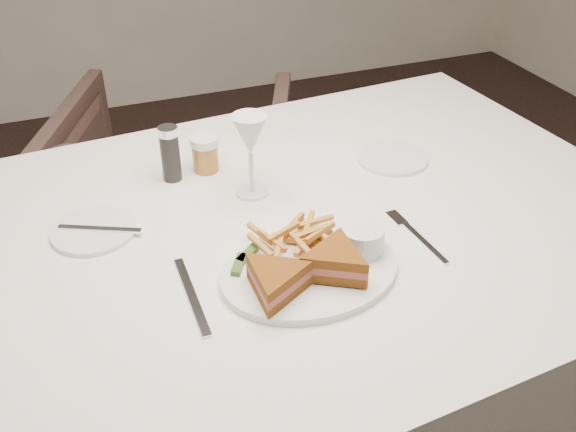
{
  "coord_description": "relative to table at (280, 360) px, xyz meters",
  "views": [
    {
      "loc": [
        -0.21,
        -0.84,
        1.46
      ],
      "look_at": [
        0.14,
        0.07,
        0.8
      ],
      "focal_mm": 40.0,
      "sensor_mm": 36.0,
      "label": 1
    }
  ],
  "objects": [
    {
      "name": "table",
      "position": [
        0.0,
        0.0,
        0.0
      ],
      "size": [
        1.6,
        1.13,
        0.75
      ],
      "primitive_type": "cube",
      "rotation": [
        0.0,
        0.0,
        0.08
      ],
      "color": "white",
      "rests_on": "ground"
    },
    {
      "name": "chair_far",
      "position": [
        -0.05,
        0.82,
        -0.01
      ],
      "size": [
        0.91,
        0.89,
        0.73
      ],
      "primitive_type": "imported",
      "rotation": [
        0.0,
        0.0,
        2.73
      ],
      "color": "#422E29",
      "rests_on": "ground"
    },
    {
      "name": "table_setting",
      "position": [
        -0.01,
        -0.06,
        0.41
      ],
      "size": [
        0.83,
        0.61,
        0.18
      ],
      "color": "white",
      "rests_on": "table"
    }
  ]
}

